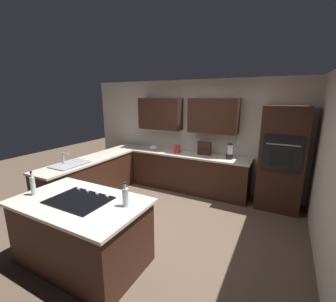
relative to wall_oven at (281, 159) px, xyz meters
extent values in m
plane|color=brown|center=(1.85, 1.72, -1.03)|extent=(14.00, 14.00, 0.00)
cube|color=silver|center=(1.85, -0.38, 0.27)|extent=(6.00, 0.10, 2.60)
cube|color=#381E14|center=(1.45, -0.16, 0.77)|extent=(1.10, 0.34, 0.77)
cube|color=#381E14|center=(2.80, -0.16, 0.77)|extent=(1.10, 0.34, 0.77)
cube|color=silver|center=(-0.60, 1.42, 0.27)|extent=(0.10, 4.00, 2.60)
cube|color=#381E14|center=(1.95, 0.00, -0.60)|extent=(2.80, 0.60, 0.86)
cube|color=silver|center=(1.95, 0.00, -0.15)|extent=(2.84, 0.64, 0.04)
cube|color=#381E14|center=(3.67, 1.17, -0.60)|extent=(0.60, 2.90, 0.86)
cube|color=silver|center=(3.67, 1.17, -0.15)|extent=(0.64, 2.94, 0.04)
cube|color=#381E14|center=(2.26, 2.94, -0.60)|extent=(1.67, 0.97, 0.86)
cube|color=silver|center=(2.26, 2.94, -0.15)|extent=(1.75, 1.05, 0.04)
cube|color=#381E14|center=(0.00, 0.00, 0.00)|extent=(0.80, 0.60, 2.05)
cube|color=black|center=(0.00, 0.31, 0.12)|extent=(0.66, 0.03, 0.56)
cube|color=black|center=(0.00, 0.32, 0.08)|extent=(0.40, 0.01, 0.26)
cube|color=black|center=(0.00, 0.31, 0.45)|extent=(0.66, 0.02, 0.11)
cylinder|color=silver|center=(0.00, 0.35, 0.34)|extent=(0.56, 0.02, 0.02)
cube|color=#515456|center=(3.67, 1.73, -0.12)|extent=(0.40, 0.30, 0.02)
cube|color=#515456|center=(3.67, 2.07, -0.12)|extent=(0.40, 0.30, 0.02)
cube|color=#B7BABF|center=(3.67, 1.90, -0.11)|extent=(0.46, 0.70, 0.01)
cylinder|color=#B7BABF|center=(3.87, 1.90, -0.02)|extent=(0.03, 0.03, 0.22)
cylinder|color=#B7BABF|center=(3.79, 1.90, 0.09)|extent=(0.18, 0.02, 0.02)
cube|color=black|center=(2.26, 2.94, -0.12)|extent=(0.76, 0.56, 0.01)
cylinder|color=#B2B2B7|center=(1.99, 2.71, -0.10)|extent=(0.04, 0.04, 0.02)
cylinder|color=#B2B2B7|center=(2.17, 2.71, -0.10)|extent=(0.04, 0.04, 0.02)
cylinder|color=#B2B2B7|center=(2.35, 2.71, -0.10)|extent=(0.04, 0.04, 0.02)
cylinder|color=#B2B2B7|center=(2.53, 2.71, -0.10)|extent=(0.04, 0.04, 0.02)
cylinder|color=black|center=(1.00, 0.01, -0.07)|extent=(0.15, 0.15, 0.11)
cylinder|color=silver|center=(1.00, 0.01, 0.08)|extent=(0.11, 0.11, 0.20)
cylinder|color=black|center=(1.00, 0.01, 0.20)|extent=(0.12, 0.12, 0.03)
ellipsoid|color=white|center=(2.90, 0.01, -0.07)|extent=(0.22, 0.22, 0.12)
cube|color=#381E14|center=(1.60, -0.08, 0.03)|extent=(0.30, 0.10, 0.31)
cube|color=#381E14|center=(1.60, -0.03, 0.03)|extent=(0.28, 0.02, 0.02)
cylinder|color=red|center=(2.25, 0.01, -0.03)|extent=(0.17, 0.17, 0.19)
cylinder|color=silver|center=(2.94, 3.10, 0.00)|extent=(0.06, 0.06, 0.26)
cylinder|color=silver|center=(2.94, 3.10, 0.16)|extent=(0.03, 0.03, 0.06)
cylinder|color=black|center=(2.94, 3.10, 0.20)|extent=(0.03, 0.03, 0.02)
cylinder|color=silver|center=(1.62, 2.78, -0.01)|extent=(0.08, 0.08, 0.23)
cylinder|color=silver|center=(1.62, 2.78, 0.13)|extent=(0.03, 0.03, 0.06)
cylinder|color=black|center=(1.62, 2.78, 0.17)|extent=(0.04, 0.04, 0.02)
camera|label=1|loc=(-0.01, 4.78, 1.17)|focal=24.15mm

